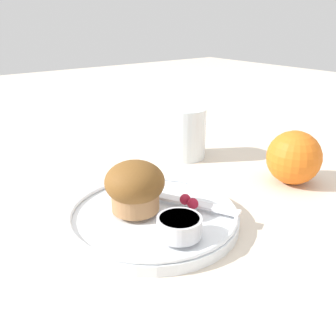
{
  "coord_description": "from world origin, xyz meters",
  "views": [
    {
      "loc": [
        0.34,
        -0.26,
        0.25
      ],
      "look_at": [
        -0.05,
        0.04,
        0.06
      ],
      "focal_mm": 40.0,
      "sensor_mm": 36.0,
      "label": 1
    }
  ],
  "objects_px": {
    "orange_fruit": "(294,158)",
    "muffin": "(135,186)",
    "juice_glass": "(185,133)",
    "butter_knife": "(180,200)"
  },
  "relations": [
    {
      "from": "muffin",
      "to": "juice_glass",
      "type": "bearing_deg",
      "value": 125.8
    },
    {
      "from": "orange_fruit",
      "to": "muffin",
      "type": "bearing_deg",
      "value": -99.85
    },
    {
      "from": "orange_fruit",
      "to": "juice_glass",
      "type": "relative_size",
      "value": 0.91
    },
    {
      "from": "muffin",
      "to": "juice_glass",
      "type": "distance_m",
      "value": 0.26
    },
    {
      "from": "butter_knife",
      "to": "orange_fruit",
      "type": "bearing_deg",
      "value": 56.44
    },
    {
      "from": "muffin",
      "to": "orange_fruit",
      "type": "xyz_separation_m",
      "value": [
        0.05,
        0.27,
        -0.01
      ]
    },
    {
      "from": "butter_knife",
      "to": "juice_glass",
      "type": "height_order",
      "value": "juice_glass"
    },
    {
      "from": "muffin",
      "to": "orange_fruit",
      "type": "bearing_deg",
      "value": 80.15
    },
    {
      "from": "butter_knife",
      "to": "juice_glass",
      "type": "relative_size",
      "value": 1.63
    },
    {
      "from": "orange_fruit",
      "to": "juice_glass",
      "type": "distance_m",
      "value": 0.21
    }
  ]
}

